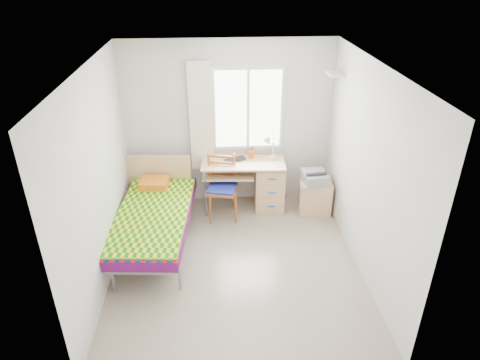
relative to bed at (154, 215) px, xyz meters
name	(u,v)px	position (x,y,z in m)	size (l,w,h in m)	color
floor	(236,263)	(1.10, -0.58, -0.44)	(3.50, 3.50, 0.00)	#BCAD93
ceiling	(235,66)	(1.10, -0.58, 2.16)	(3.50, 3.50, 0.00)	white
wall_back	(229,125)	(1.10, 1.17, 0.86)	(3.20, 3.20, 0.00)	silver
wall_left	(98,181)	(-0.50, -0.58, 0.86)	(3.50, 3.50, 0.00)	silver
wall_right	(367,172)	(2.70, -0.58, 0.86)	(3.50, 3.50, 0.00)	silver
window	(248,109)	(1.40, 1.14, 1.11)	(1.10, 0.04, 1.30)	white
curtain	(201,118)	(0.68, 1.10, 1.01)	(0.35, 0.05, 1.70)	#F3E9C8
floating_shelf	(335,74)	(2.59, 0.82, 1.71)	(0.20, 0.32, 0.03)	white
bed	(154,215)	(0.00, 0.00, 0.00)	(1.14, 2.17, 0.91)	gray
desk	(265,182)	(1.66, 0.86, -0.01)	(1.31, 0.66, 0.80)	tan
chair	(223,184)	(0.98, 0.63, 0.12)	(0.52, 0.52, 1.00)	#944A1C
cabinet	(315,196)	(2.43, 0.67, -0.18)	(0.54, 0.49, 0.53)	tan
printer	(314,177)	(2.39, 0.64, 0.18)	(0.38, 0.43, 0.17)	gray
laptop	(236,161)	(1.20, 0.88, 0.37)	(0.35, 0.22, 0.03)	black
pen_cup	(251,154)	(1.45, 1.02, 0.42)	(0.09, 0.09, 0.11)	orange
task_lamp	(270,146)	(1.72, 0.82, 0.63)	(0.23, 0.33, 0.43)	white
book	(231,176)	(1.11, 0.82, 0.15)	(0.18, 0.24, 0.02)	gray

